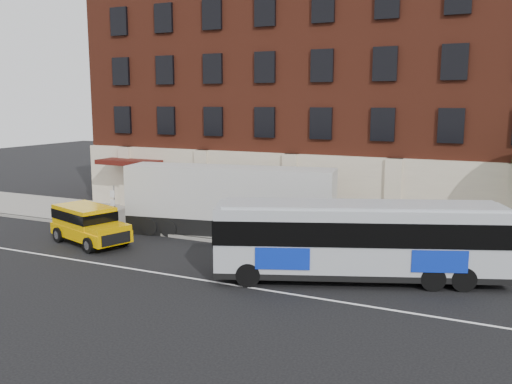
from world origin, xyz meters
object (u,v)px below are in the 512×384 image
at_px(shipping_container, 229,202).
at_px(city_bus, 360,238).
at_px(yellow_suv, 88,222).
at_px(sign_pole, 114,204).

bearing_deg(shipping_container, city_bus, -28.04).
xyz_separation_m(yellow_suv, shipping_container, (5.82, 4.49, 0.76)).
relative_size(yellow_suv, shipping_container, 0.45).
distance_m(city_bus, shipping_container, 9.34).
bearing_deg(city_bus, shipping_container, 151.96).
bearing_deg(yellow_suv, sign_pole, 104.92).
relative_size(sign_pole, city_bus, 0.21).
distance_m(sign_pole, city_bus, 15.16).
height_order(city_bus, shipping_container, shipping_container).
distance_m(sign_pole, shipping_container, 6.79).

